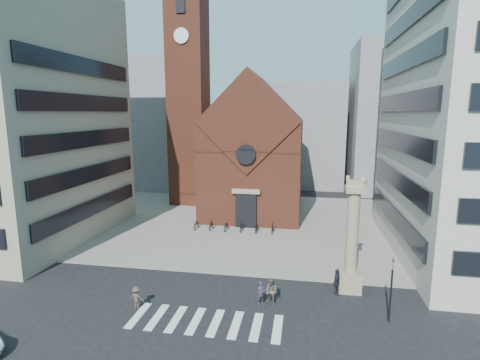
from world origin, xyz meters
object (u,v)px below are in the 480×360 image
pedestrian_0 (261,293)px  pedestrian_1 (271,292)px  lion_column (352,246)px  traffic_light (391,288)px  pedestrian_2 (337,282)px  scooter_0 (196,224)px

pedestrian_0 → pedestrian_1: pedestrian_1 is taller
pedestrian_0 → pedestrian_1: size_ratio=0.89×
pedestrian_1 → pedestrian_0: bearing=-136.8°
lion_column → traffic_light: size_ratio=2.02×
pedestrian_0 → pedestrian_1: (0.70, 0.12, 0.11)m
lion_column → pedestrian_2: lion_column is taller
traffic_light → scooter_0: 24.09m
lion_column → pedestrian_0: 7.50m
traffic_light → pedestrian_0: bearing=174.4°
pedestrian_0 → lion_column: bearing=-0.2°
pedestrian_0 → traffic_light: bearing=-32.9°
scooter_0 → traffic_light: bearing=-43.6°
pedestrian_2 → scooter_0: bearing=56.6°
pedestrian_1 → scooter_0: bearing=156.4°
lion_column → pedestrian_2: 2.81m
pedestrian_2 → lion_column: bearing=-41.8°
traffic_light → pedestrian_2: (-3.00, 3.18, -1.32)m
traffic_light → scooter_0: (-17.51, 16.45, -1.73)m
pedestrian_0 → scooter_0: size_ratio=0.86×
lion_column → pedestrian_2: size_ratio=4.47×
pedestrian_2 → pedestrian_0: bearing=123.5°
traffic_light → pedestrian_0: 8.41m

